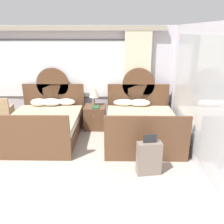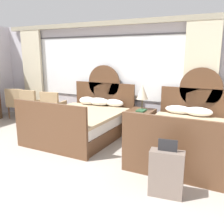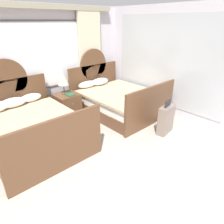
{
  "view_description": "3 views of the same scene",
  "coord_description": "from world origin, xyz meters",
  "px_view_note": "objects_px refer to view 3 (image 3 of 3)",
  "views": [
    {
      "loc": [
        1.87,
        -2.63,
        2.55
      ],
      "look_at": [
        1.78,
        2.22,
        0.87
      ],
      "focal_mm": 37.69,
      "sensor_mm": 36.0,
      "label": 1
    },
    {
      "loc": [
        3.22,
        -1.78,
        1.87
      ],
      "look_at": [
        1.12,
        2.28,
        0.79
      ],
      "focal_mm": 39.42,
      "sensor_mm": 36.0,
      "label": 2
    },
    {
      "loc": [
        -1.04,
        -0.88,
        2.33
      ],
      "look_at": [
        1.41,
        1.81,
        0.64
      ],
      "focal_mm": 31.76,
      "sensor_mm": 36.0,
      "label": 3
    }
  ],
  "objects_px": {
    "nightstand_between_beds": "(67,106)",
    "table_lamp_on_nightstand": "(63,78)",
    "bed_near_window": "(31,129)",
    "book_on_nightstand": "(70,94)",
    "bed_near_mirror": "(117,100)",
    "suitcase_on_floor": "(166,120)"
  },
  "relations": [
    {
      "from": "table_lamp_on_nightstand",
      "to": "book_on_nightstand",
      "type": "relative_size",
      "value": 2.22
    },
    {
      "from": "bed_near_window",
      "to": "nightstand_between_beds",
      "type": "bearing_deg",
      "value": 27.29
    },
    {
      "from": "bed_near_mirror",
      "to": "suitcase_on_floor",
      "type": "relative_size",
      "value": 2.76
    },
    {
      "from": "bed_near_window",
      "to": "nightstand_between_beds",
      "type": "distance_m",
      "value": 1.35
    },
    {
      "from": "bed_near_mirror",
      "to": "suitcase_on_floor",
      "type": "xyz_separation_m",
      "value": [
        -0.01,
        -1.57,
        -0.02
      ]
    },
    {
      "from": "nightstand_between_beds",
      "to": "book_on_nightstand",
      "type": "bearing_deg",
      "value": -69.68
    },
    {
      "from": "table_lamp_on_nightstand",
      "to": "book_on_nightstand",
      "type": "bearing_deg",
      "value": -73.19
    },
    {
      "from": "bed_near_window",
      "to": "nightstand_between_beds",
      "type": "relative_size",
      "value": 3.53
    },
    {
      "from": "nightstand_between_beds",
      "to": "suitcase_on_floor",
      "type": "height_order",
      "value": "suitcase_on_floor"
    },
    {
      "from": "bed_near_window",
      "to": "book_on_nightstand",
      "type": "xyz_separation_m",
      "value": [
        1.24,
        0.51,
        0.3
      ]
    },
    {
      "from": "nightstand_between_beds",
      "to": "table_lamp_on_nightstand",
      "type": "relative_size",
      "value": 1.08
    },
    {
      "from": "nightstand_between_beds",
      "to": "book_on_nightstand",
      "type": "height_order",
      "value": "book_on_nightstand"
    },
    {
      "from": "bed_near_mirror",
      "to": "nightstand_between_beds",
      "type": "bearing_deg",
      "value": 152.26
    },
    {
      "from": "suitcase_on_floor",
      "to": "table_lamp_on_nightstand",
      "type": "bearing_deg",
      "value": 117.99
    },
    {
      "from": "nightstand_between_beds",
      "to": "table_lamp_on_nightstand",
      "type": "distance_m",
      "value": 0.72
    },
    {
      "from": "nightstand_between_beds",
      "to": "suitcase_on_floor",
      "type": "bearing_deg",
      "value": -61.56
    },
    {
      "from": "bed_near_window",
      "to": "bed_near_mirror",
      "type": "height_order",
      "value": "same"
    },
    {
      "from": "bed_near_mirror",
      "to": "suitcase_on_floor",
      "type": "distance_m",
      "value": 1.57
    },
    {
      "from": "table_lamp_on_nightstand",
      "to": "suitcase_on_floor",
      "type": "distance_m",
      "value": 2.65
    },
    {
      "from": "table_lamp_on_nightstand",
      "to": "bed_near_mirror",
      "type": "bearing_deg",
      "value": -29.85
    },
    {
      "from": "bed_near_mirror",
      "to": "book_on_nightstand",
      "type": "height_order",
      "value": "bed_near_mirror"
    },
    {
      "from": "table_lamp_on_nightstand",
      "to": "suitcase_on_floor",
      "type": "height_order",
      "value": "table_lamp_on_nightstand"
    }
  ]
}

